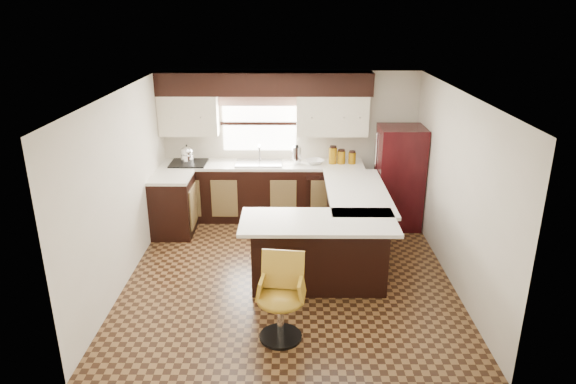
{
  "coord_description": "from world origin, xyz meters",
  "views": [
    {
      "loc": [
        0.03,
        -6.11,
        3.38
      ],
      "look_at": [
        -0.02,
        0.45,
        0.98
      ],
      "focal_mm": 32.0,
      "sensor_mm": 36.0,
      "label": 1
    }
  ],
  "objects_px": {
    "peninsula_long": "(352,223)",
    "refrigerator": "(399,178)",
    "bar_chair": "(280,300)",
    "peninsula_return": "(319,254)"
  },
  "relations": [
    {
      "from": "peninsula_long",
      "to": "refrigerator",
      "type": "distance_m",
      "value": 1.33
    },
    {
      "from": "peninsula_return",
      "to": "bar_chair",
      "type": "bearing_deg",
      "value": -112.53
    },
    {
      "from": "refrigerator",
      "to": "bar_chair",
      "type": "height_order",
      "value": "refrigerator"
    },
    {
      "from": "peninsula_long",
      "to": "peninsula_return",
      "type": "height_order",
      "value": "same"
    },
    {
      "from": "peninsula_long",
      "to": "bar_chair",
      "type": "distance_m",
      "value": 2.3
    },
    {
      "from": "peninsula_long",
      "to": "refrigerator",
      "type": "relative_size",
      "value": 1.2
    },
    {
      "from": "peninsula_long",
      "to": "refrigerator",
      "type": "bearing_deg",
      "value": 49.39
    },
    {
      "from": "peninsula_long",
      "to": "bar_chair",
      "type": "height_order",
      "value": "bar_chair"
    },
    {
      "from": "refrigerator",
      "to": "bar_chair",
      "type": "xyz_separation_m",
      "value": [
        -1.81,
        -3.05,
        -0.34
      ]
    },
    {
      "from": "peninsula_return",
      "to": "refrigerator",
      "type": "relative_size",
      "value": 1.01
    }
  ]
}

